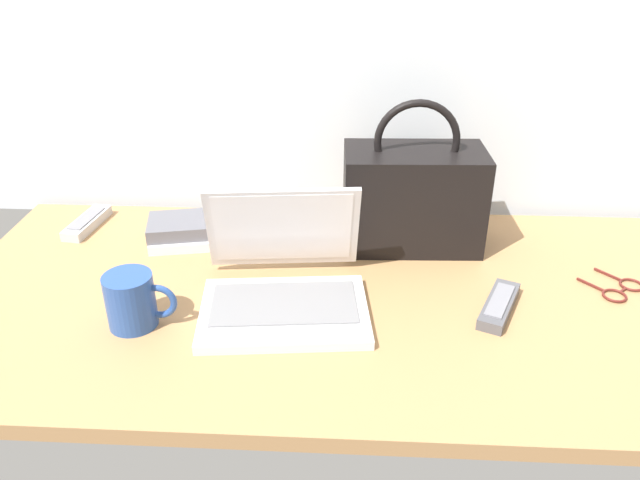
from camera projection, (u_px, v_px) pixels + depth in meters
name	position (u px, v px, depth m)	size (l,w,h in m)	color
desk	(350.00, 301.00, 1.24)	(1.60, 0.76, 0.03)	#A87A4C
laptop	(285.00, 282.00, 1.19)	(0.33, 0.32, 0.21)	silver
coffee_mug	(134.00, 300.00, 1.12)	(0.13, 0.09, 0.10)	#26478C
remote_control_near	(88.00, 223.00, 1.49)	(0.07, 0.16, 0.02)	#B7B7B7
remote_control_far	(501.00, 305.00, 1.18)	(0.11, 0.16, 0.02)	#4C4C51
eyeglasses	(623.00, 289.00, 1.25)	(0.14, 0.14, 0.01)	#591E19
handbag	(414.00, 196.00, 1.37)	(0.31, 0.17, 0.33)	black
book_stack	(186.00, 230.00, 1.42)	(0.18, 0.16, 0.05)	silver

